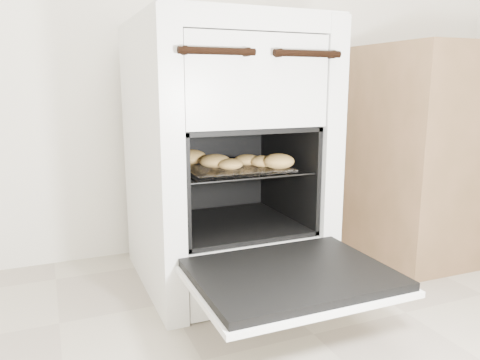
% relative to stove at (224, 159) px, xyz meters
% --- Properties ---
extents(stove, '(0.59, 0.66, 0.90)m').
position_rel_stove_xyz_m(stove, '(0.00, 0.00, 0.00)').
color(stove, silver).
rests_on(stove, ground).
extents(oven_door, '(0.53, 0.41, 0.04)m').
position_rel_stove_xyz_m(oven_door, '(0.00, -0.50, -0.24)').
color(oven_door, black).
rests_on(oven_door, stove).
extents(oven_rack, '(0.43, 0.41, 0.01)m').
position_rel_stove_xyz_m(oven_rack, '(0.00, -0.06, -0.02)').
color(oven_rack, black).
rests_on(oven_rack, stove).
extents(foil_sheet, '(0.33, 0.29, 0.01)m').
position_rel_stove_xyz_m(foil_sheet, '(0.00, -0.08, -0.02)').
color(foil_sheet, white).
rests_on(foil_sheet, oven_rack).
extents(baked_rolls, '(0.38, 0.33, 0.05)m').
position_rel_stove_xyz_m(baked_rolls, '(-0.00, -0.09, 0.01)').
color(baked_rolls, tan).
rests_on(baked_rolls, foil_sheet).
extents(counter, '(0.86, 0.58, 0.85)m').
position_rel_stove_xyz_m(counter, '(1.03, -0.05, -0.02)').
color(counter, brown).
rests_on(counter, ground).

